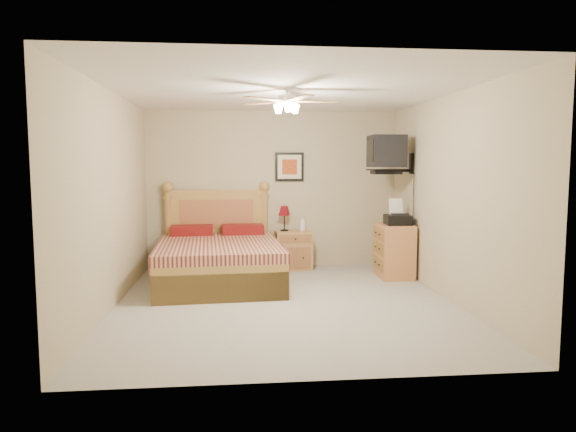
% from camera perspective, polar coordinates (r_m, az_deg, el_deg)
% --- Properties ---
extents(floor, '(4.50, 4.50, 0.00)m').
position_cam_1_polar(floor, '(6.25, -0.27, -9.63)').
color(floor, '#9D9A8E').
rests_on(floor, ground).
extents(ceiling, '(4.00, 4.50, 0.04)m').
position_cam_1_polar(ceiling, '(6.08, -0.28, 13.71)').
color(ceiling, white).
rests_on(ceiling, ground).
extents(wall_back, '(4.00, 0.04, 2.50)m').
position_cam_1_polar(wall_back, '(8.28, -1.71, 2.92)').
color(wall_back, tan).
rests_on(wall_back, ground).
extents(wall_front, '(4.00, 0.04, 2.50)m').
position_cam_1_polar(wall_front, '(3.81, 2.84, -0.36)').
color(wall_front, tan).
rests_on(wall_front, ground).
extents(wall_left, '(0.04, 4.50, 2.50)m').
position_cam_1_polar(wall_left, '(6.18, -19.07, 1.66)').
color(wall_left, tan).
rests_on(wall_left, ground).
extents(wall_right, '(0.04, 4.50, 2.50)m').
position_cam_1_polar(wall_right, '(6.53, 17.48, 1.91)').
color(wall_right, tan).
rests_on(wall_right, ground).
extents(bed, '(1.77, 2.25, 1.39)m').
position_cam_1_polar(bed, '(7.19, -7.71, -1.98)').
color(bed, '#AD7F3B').
rests_on(bed, ground).
extents(nightstand, '(0.58, 0.44, 0.61)m').
position_cam_1_polar(nightstand, '(8.16, 0.60, -3.81)').
color(nightstand, '#9F6D41').
rests_on(nightstand, ground).
extents(table_lamp, '(0.28, 0.28, 0.40)m').
position_cam_1_polar(table_lamp, '(8.14, -0.41, -0.27)').
color(table_lamp, '#63050D').
rests_on(table_lamp, nightstand).
extents(lotion_bottle, '(0.09, 0.10, 0.23)m').
position_cam_1_polar(lotion_bottle, '(8.12, 1.64, -0.87)').
color(lotion_bottle, white).
rests_on(lotion_bottle, nightstand).
extents(framed_picture, '(0.46, 0.04, 0.46)m').
position_cam_1_polar(framed_picture, '(8.27, 0.16, 5.48)').
color(framed_picture, black).
rests_on(framed_picture, wall_back).
extents(dresser, '(0.48, 0.68, 0.79)m').
position_cam_1_polar(dresser, '(7.74, 11.71, -3.77)').
color(dresser, '#B47042').
rests_on(dresser, ground).
extents(fax_machine, '(0.37, 0.39, 0.37)m').
position_cam_1_polar(fax_machine, '(7.57, 12.11, 0.45)').
color(fax_machine, black).
rests_on(fax_machine, dresser).
extents(magazine_lower, '(0.27, 0.33, 0.03)m').
position_cam_1_polar(magazine_lower, '(7.92, 10.77, -0.56)').
color(magazine_lower, '#C0B29B').
rests_on(magazine_lower, dresser).
extents(magazine_upper, '(0.23, 0.30, 0.02)m').
position_cam_1_polar(magazine_upper, '(7.96, 10.87, -0.35)').
color(magazine_upper, gray).
rests_on(magazine_upper, magazine_lower).
extents(wall_tv, '(0.56, 0.46, 0.58)m').
position_cam_1_polar(wall_tv, '(7.69, 11.95, 6.76)').
color(wall_tv, black).
rests_on(wall_tv, wall_right).
extents(ceiling_fan, '(1.14, 1.14, 0.28)m').
position_cam_1_polar(ceiling_fan, '(5.87, -0.10, 12.63)').
color(ceiling_fan, white).
rests_on(ceiling_fan, ceiling).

